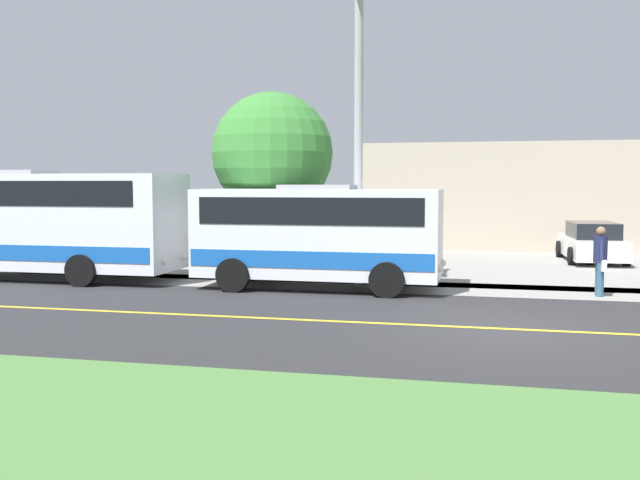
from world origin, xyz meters
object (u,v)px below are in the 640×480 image
at_px(shuttle_bus_front, 319,231).
at_px(street_light_pole, 358,126).
at_px(parked_car_near, 592,243).
at_px(pedestrian_with_bags, 600,259).
at_px(commercial_building, 598,195).
at_px(tree_curbside, 272,154).

height_order(shuttle_bus_front, street_light_pole, street_light_pole).
bearing_deg(shuttle_bus_front, parked_car_near, 136.38).
relative_size(pedestrian_with_bags, street_light_pole, 0.22).
bearing_deg(pedestrian_with_bags, shuttle_bus_front, -88.01).
relative_size(shuttle_bus_front, commercial_building, 0.31).
xyz_separation_m(pedestrian_with_bags, parked_car_near, (-8.39, 0.99, -0.26)).
height_order(street_light_pole, tree_curbside, street_light_pole).
relative_size(pedestrian_with_bags, parked_car_near, 0.39).
height_order(shuttle_bus_front, pedestrian_with_bags, shuttle_bus_front).
bearing_deg(tree_curbside, shuttle_bus_front, 36.81).
bearing_deg(street_light_pole, parked_car_near, 138.80).
distance_m(pedestrian_with_bags, parked_car_near, 8.45).
relative_size(pedestrian_with_bags, commercial_building, 0.08).
bearing_deg(pedestrian_with_bags, street_light_pole, -91.16).
xyz_separation_m(tree_curbside, commercial_building, (-14.00, 11.79, -1.49)).
bearing_deg(pedestrian_with_bags, parked_car_near, 173.26).
relative_size(tree_curbside, commercial_building, 0.26).
distance_m(shuttle_bus_front, parked_car_near, 11.96).
xyz_separation_m(pedestrian_with_bags, street_light_pole, (-0.13, -6.24, 3.44)).
xyz_separation_m(shuttle_bus_front, tree_curbside, (-2.90, -2.17, 2.24)).
xyz_separation_m(parked_car_near, tree_curbside, (5.74, -10.40, 3.10)).
xyz_separation_m(street_light_pole, commercial_building, (-16.52, 8.62, -2.09)).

